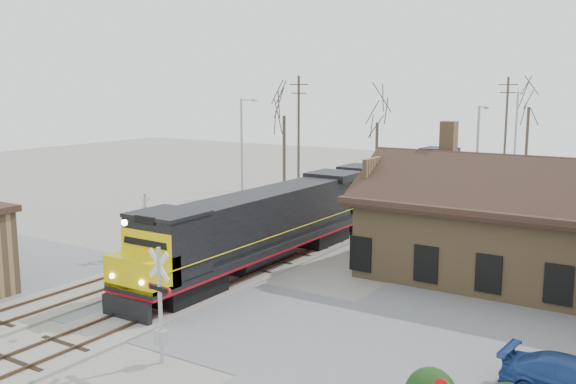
# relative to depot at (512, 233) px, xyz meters

# --- Properties ---
(ground) EXTENTS (140.00, 140.00, 0.00)m
(ground) POSITION_rel_depot_xyz_m (-11.99, -12.00, -2.41)
(ground) COLOR gray
(ground) RESTS_ON ground
(road) EXTENTS (60.00, 9.00, 0.03)m
(road) POSITION_rel_depot_xyz_m (-11.99, -12.00, -2.39)
(road) COLOR slate
(road) RESTS_ON ground
(track_main) EXTENTS (3.40, 90.00, 0.24)m
(track_main) POSITION_rel_depot_xyz_m (-11.99, 3.00, -2.34)
(track_main) COLOR gray
(track_main) RESTS_ON ground
(track_siding) EXTENTS (3.40, 90.00, 0.24)m
(track_siding) POSITION_rel_depot_xyz_m (-16.49, 3.00, -2.34)
(track_siding) COLOR gray
(track_siding) RESTS_ON ground
(depot) EXTENTS (15.20, 9.31, 7.90)m
(depot) POSITION_rel_depot_xyz_m (0.00, 0.00, 0.00)
(depot) COLOR olive
(depot) RESTS_ON ground
(locomotive_lead) EXTENTS (2.91, 19.49, 4.33)m
(locomotive_lead) POSITION_rel_depot_xyz_m (-11.99, -5.75, -0.13)
(locomotive_lead) COLOR black
(locomotive_lead) RESTS_ON ground
(locomotive_trailing) EXTENTS (2.91, 19.49, 4.09)m
(locomotive_trailing) POSITION_rel_depot_xyz_m (-11.99, 14.01, -0.13)
(locomotive_trailing) COLOR black
(locomotive_trailing) RESTS_ON ground
(crossbuck_near) EXTENTS (1.21, 0.32, 4.24)m
(crossbuck_near) POSITION_rel_depot_xyz_m (-7.89, -17.06, -0.43)
(crossbuck_near) COLOR #A5A8AD
(crossbuck_near) RESTS_ON ground
(crossbuck_far) EXTENTS (1.07, 0.29, 3.75)m
(crossbuck_far) POSITION_rel_depot_xyz_m (-18.77, -6.95, -0.63)
(crossbuck_far) COLOR #A5A8AD
(crossbuck_far) RESTS_ON ground
(streetlight_a) EXTENTS (0.25, 2.04, 8.90)m
(streetlight_a) POSITION_rel_depot_xyz_m (-21.23, 5.71, 2.58)
(streetlight_a) COLOR #A5A8AD
(streetlight_a) RESTS_ON ground
(streetlight_b) EXTENTS (0.25, 2.04, 8.55)m
(streetlight_b) POSITION_rel_depot_xyz_m (-4.55, 9.03, 2.40)
(streetlight_b) COLOR #A5A8AD
(streetlight_b) RESTS_ON ground
(streetlight_c) EXTENTS (0.25, 2.04, 9.40)m
(streetlight_c) POSITION_rel_depot_xyz_m (-5.34, 22.46, 2.83)
(streetlight_c) COLOR #A5A8AD
(streetlight_c) RESTS_ON ground
(utility_pole_a) EXTENTS (2.00, 0.24, 10.76)m
(utility_pole_a) POSITION_rel_depot_xyz_m (-23.87, 17.90, 3.20)
(utility_pole_a) COLOR #382D23
(utility_pole_a) RESTS_ON ground
(utility_pole_b) EXTENTS (2.00, 0.24, 10.76)m
(utility_pole_b) POSITION_rel_depot_xyz_m (-9.39, 35.20, 3.21)
(utility_pole_b) COLOR #382D23
(utility_pole_b) RESTS_ON ground
(tree_a) EXTENTS (4.66, 4.66, 11.42)m
(tree_a) POSITION_rel_depot_xyz_m (-26.50, 19.48, 5.73)
(tree_a) COLOR #382D23
(tree_a) RESTS_ON ground
(tree_b) EXTENTS (4.16, 4.16, 10.19)m
(tree_b) POSITION_rel_depot_xyz_m (-19.56, 25.81, 4.85)
(tree_b) COLOR #382D23
(tree_b) RESTS_ON ground
(tree_c) EXTENTS (5.08, 5.08, 12.45)m
(tree_c) POSITION_rel_depot_xyz_m (-7.98, 38.67, 6.46)
(tree_c) COLOR #382D23
(tree_c) RESTS_ON ground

